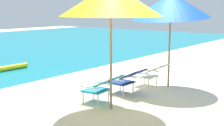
# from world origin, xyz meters

# --- Properties ---
(ground_plane) EXTENTS (40.00, 40.00, 0.00)m
(ground_plane) POSITION_xyz_m (0.00, 4.00, 0.00)
(ground_plane) COLOR beige
(swim_buoy) EXTENTS (1.60, 0.18, 0.18)m
(swim_buoy) POSITION_xyz_m (-0.15, 5.03, 0.10)
(swim_buoy) COLOR yellow
(swim_buoy) RESTS_ON ocean_band
(lounge_chair_left) EXTENTS (0.63, 0.93, 0.68)m
(lounge_chair_left) POSITION_xyz_m (-1.00, 0.00, 0.40)
(lounge_chair_left) COLOR teal
(lounge_chair_left) RESTS_ON ground_plane
(lounge_chair_center) EXTENTS (0.55, 0.87, 0.68)m
(lounge_chair_center) POSITION_xyz_m (-0.02, -0.01, 0.40)
(lounge_chair_center) COLOR navy
(lounge_chair_center) RESTS_ON ground_plane
(lounge_chair_right) EXTENTS (0.55, 0.87, 0.68)m
(lounge_chair_right) POSITION_xyz_m (1.03, -0.12, 0.40)
(lounge_chair_right) COLOR silver
(lounge_chair_right) RESTS_ON ground_plane
(beach_umbrella_left) EXTENTS (2.52, 2.53, 2.68)m
(beach_umbrella_left) POSITION_xyz_m (-1.21, -0.43, 2.34)
(beach_umbrella_left) COLOR olive
(beach_umbrella_left) RESTS_ON ground_plane
(beach_umbrella_right) EXTENTS (2.21, 2.16, 2.66)m
(beach_umbrella_right) POSITION_xyz_m (1.32, -0.48, 2.24)
(beach_umbrella_right) COLOR olive
(beach_umbrella_right) RESTS_ON ground_plane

